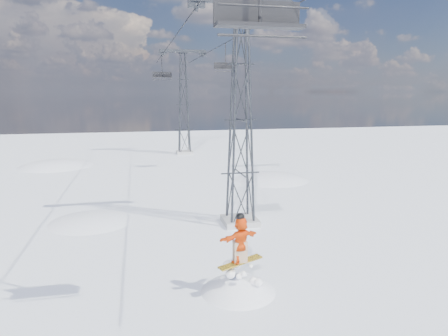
{
  "coord_description": "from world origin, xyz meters",
  "views": [
    {
      "loc": [
        -4.37,
        -11.7,
        6.9
      ],
      "look_at": [
        -0.81,
        4.59,
        3.72
      ],
      "focal_mm": 32.0,
      "sensor_mm": 36.0,
      "label": 1
    }
  ],
  "objects_px": {
    "lift_tower_near": "(241,121)",
    "lift_tower_far": "(184,105)",
    "snowboarder_jump": "(238,333)",
    "lift_chair_near": "(259,16)"
  },
  "relations": [
    {
      "from": "lift_tower_far",
      "to": "lift_chair_near",
      "type": "xyz_separation_m",
      "value": [
        -2.2,
        -35.05,
        3.22
      ]
    },
    {
      "from": "snowboarder_jump",
      "to": "lift_chair_near",
      "type": "distance_m",
      "value": 10.74
    },
    {
      "from": "lift_tower_near",
      "to": "snowboarder_jump",
      "type": "distance_m",
      "value": 10.24
    },
    {
      "from": "lift_tower_far",
      "to": "snowboarder_jump",
      "type": "relative_size",
      "value": 1.66
    },
    {
      "from": "snowboarder_jump",
      "to": "lift_chair_near",
      "type": "bearing_deg",
      "value": -95.58
    },
    {
      "from": "lift_tower_near",
      "to": "lift_tower_far",
      "type": "bearing_deg",
      "value": 90.0
    },
    {
      "from": "lift_tower_near",
      "to": "snowboarder_jump",
      "type": "height_order",
      "value": "lift_tower_near"
    },
    {
      "from": "lift_tower_near",
      "to": "lift_chair_near",
      "type": "relative_size",
      "value": 4.23
    },
    {
      "from": "lift_tower_far",
      "to": "snowboarder_jump",
      "type": "height_order",
      "value": "lift_tower_far"
    },
    {
      "from": "lift_tower_near",
      "to": "lift_tower_far",
      "type": "xyz_separation_m",
      "value": [
        0.0,
        25.0,
        0.0
      ]
    }
  ]
}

